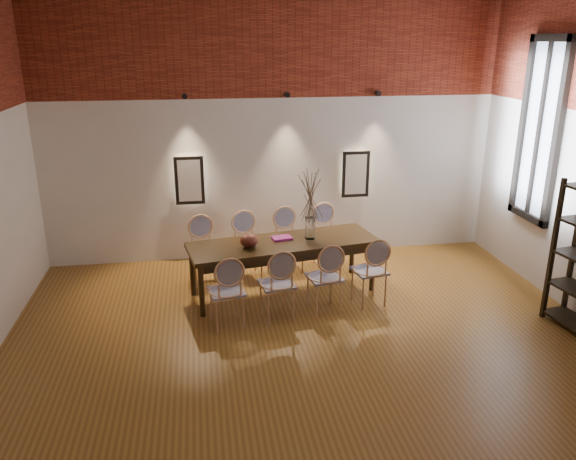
{
  "coord_description": "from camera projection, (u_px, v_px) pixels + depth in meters",
  "views": [
    {
      "loc": [
        -1.14,
        -4.99,
        3.34
      ],
      "look_at": [
        -0.08,
        1.62,
        1.05
      ],
      "focal_mm": 35.0,
      "sensor_mm": 36.0,
      "label": 1
    }
  ],
  "objects": [
    {
      "name": "dining_table",
      "position": [
        283.0,
        267.0,
        7.67
      ],
      "size": [
        2.65,
        1.25,
        0.75
      ],
      "primitive_type": "cube",
      "rotation": [
        0.0,
        0.0,
        0.17
      ],
      "color": "#31210E",
      "rests_on": "floor"
    },
    {
      "name": "chair_near_b",
      "position": [
        277.0,
        284.0,
        6.92
      ],
      "size": [
        0.51,
        0.51,
        0.94
      ],
      "primitive_type": null,
      "rotation": [
        0.0,
        0.0,
        0.17
      ],
      "color": "tan",
      "rests_on": "floor"
    },
    {
      "name": "vase",
      "position": [
        310.0,
        228.0,
        7.62
      ],
      "size": [
        0.14,
        0.14,
        0.3
      ],
      "primitive_type": "cylinder",
      "color": "silver",
      "rests_on": "dining_table"
    },
    {
      "name": "floor",
      "position": [
        320.0,
        374.0,
        5.92
      ],
      "size": [
        7.0,
        7.0,
        0.02
      ],
      "primitive_type": "cube",
      "color": "#8E5F25",
      "rests_on": "ground"
    },
    {
      "name": "dried_branches",
      "position": [
        310.0,
        196.0,
        7.47
      ],
      "size": [
        0.5,
        0.5,
        0.7
      ],
      "primitive_type": null,
      "color": "brown",
      "rests_on": "vase"
    },
    {
      "name": "chair_near_c",
      "position": [
        324.0,
        277.0,
        7.12
      ],
      "size": [
        0.51,
        0.51,
        0.94
      ],
      "primitive_type": null,
      "rotation": [
        0.0,
        0.0,
        0.17
      ],
      "color": "tan",
      "rests_on": "floor"
    },
    {
      "name": "window_glass",
      "position": [
        541.0,
        131.0,
        7.61
      ],
      "size": [
        0.02,
        0.78,
        2.38
      ],
      "primitive_type": "cube",
      "color": "silver",
      "rests_on": "wall_right"
    },
    {
      "name": "brick_band_back",
      "position": [
        273.0,
        45.0,
        8.11
      ],
      "size": [
        7.0,
        0.02,
        1.5
      ],
      "primitive_type": "cube",
      "color": "maroon",
      "rests_on": "ground"
    },
    {
      "name": "chair_far_b",
      "position": [
        247.0,
        247.0,
        8.15
      ],
      "size": [
        0.51,
        0.51,
        0.94
      ],
      "primitive_type": null,
      "rotation": [
        0.0,
        0.0,
        3.32
      ],
      "color": "tan",
      "rests_on": "floor"
    },
    {
      "name": "chair_far_d",
      "position": [
        328.0,
        237.0,
        8.55
      ],
      "size": [
        0.51,
        0.51,
        0.94
      ],
      "primitive_type": null,
      "rotation": [
        0.0,
        0.0,
        3.32
      ],
      "color": "tan",
      "rests_on": "floor"
    },
    {
      "name": "spot_fixture_mid",
      "position": [
        287.0,
        95.0,
        8.31
      ],
      "size": [
        0.08,
        0.1,
        0.08
      ],
      "primitive_type": "cylinder",
      "rotation": [
        1.57,
        0.0,
        0.0
      ],
      "color": "black",
      "rests_on": "wall_back"
    },
    {
      "name": "niche_left",
      "position": [
        189.0,
        180.0,
        8.52
      ],
      "size": [
        0.36,
        0.06,
        0.66
      ],
      "primitive_type": "cube",
      "color": "#FFEAC6",
      "rests_on": "wall_back"
    },
    {
      "name": "window_mullion",
      "position": [
        539.0,
        131.0,
        7.6
      ],
      "size": [
        0.06,
        0.06,
        2.4
      ],
      "primitive_type": "cube",
      "color": "black",
      "rests_on": "wall_right"
    },
    {
      "name": "wall_front",
      "position": [
        547.0,
        446.0,
        1.95
      ],
      "size": [
        7.0,
        0.1,
        4.0
      ],
      "primitive_type": "cube",
      "color": "silver",
      "rests_on": "ground"
    },
    {
      "name": "chair_near_d",
      "position": [
        369.0,
        271.0,
        7.32
      ],
      "size": [
        0.51,
        0.51,
        0.94
      ],
      "primitive_type": null,
      "rotation": [
        0.0,
        0.0,
        0.17
      ],
      "color": "tan",
      "rests_on": "floor"
    },
    {
      "name": "window_frame",
      "position": [
        539.0,
        131.0,
        7.6
      ],
      "size": [
        0.08,
        0.9,
        2.5
      ],
      "primitive_type": "cube",
      "color": "black",
      "rests_on": "wall_right"
    },
    {
      "name": "chair_far_c",
      "position": [
        289.0,
        242.0,
        8.35
      ],
      "size": [
        0.51,
        0.51,
        0.94
      ],
      "primitive_type": null,
      "rotation": [
        0.0,
        0.0,
        3.32
      ],
      "color": "tan",
      "rests_on": "floor"
    },
    {
      "name": "chair_near_a",
      "position": [
        227.0,
        291.0,
        6.73
      ],
      "size": [
        0.51,
        0.51,
        0.94
      ],
      "primitive_type": null,
      "rotation": [
        0.0,
        0.0,
        0.17
      ],
      "color": "tan",
      "rests_on": "floor"
    },
    {
      "name": "chair_far_a",
      "position": [
        204.0,
        252.0,
        7.96
      ],
      "size": [
        0.51,
        0.51,
        0.94
      ],
      "primitive_type": null,
      "rotation": [
        0.0,
        0.0,
        3.32
      ],
      "color": "tan",
      "rests_on": "floor"
    },
    {
      "name": "niche_right",
      "position": [
        355.0,
        174.0,
        8.91
      ],
      "size": [
        0.36,
        0.06,
        0.66
      ],
      "primitive_type": "cube",
      "color": "#FFEAC6",
      "rests_on": "wall_back"
    },
    {
      "name": "spot_fixture_left",
      "position": [
        185.0,
        96.0,
        8.09
      ],
      "size": [
        0.08,
        0.1,
        0.08
      ],
      "primitive_type": "cylinder",
      "rotation": [
        1.57,
        0.0,
        0.0
      ],
      "color": "black",
      "rests_on": "wall_back"
    },
    {
      "name": "book",
      "position": [
        282.0,
        238.0,
        7.63
      ],
      "size": [
        0.29,
        0.22,
        0.03
      ],
      "primitive_type": "cube",
      "rotation": [
        0.0,
        0.0,
        0.17
      ],
      "color": "#971F80",
      "rests_on": "dining_table"
    },
    {
      "name": "wall_back",
      "position": [
        273.0,
        131.0,
        8.58
      ],
      "size": [
        7.0,
        0.1,
        4.0
      ],
      "primitive_type": "cube",
      "color": "silver",
      "rests_on": "ground"
    },
    {
      "name": "bowl",
      "position": [
        249.0,
        241.0,
        7.32
      ],
      "size": [
        0.24,
        0.24,
        0.18
      ],
      "primitive_type": "ellipsoid",
      "color": "#562015",
      "rests_on": "dining_table"
    },
    {
      "name": "spot_fixture_right",
      "position": [
        378.0,
        93.0,
        8.52
      ],
      "size": [
        0.08,
        0.1,
        0.08
      ],
      "primitive_type": "cylinder",
      "rotation": [
        1.57,
        0.0,
        0.0
      ],
      "color": "black",
      "rests_on": "wall_back"
    }
  ]
}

